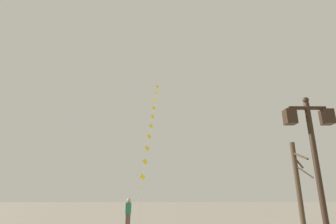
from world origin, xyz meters
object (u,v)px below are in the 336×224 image
object	(u,v)px
kite_flyer	(128,214)
twin_lantern_lamp_post	(313,146)
kite_train	(150,128)
bare_tree	(299,187)

from	to	relation	value
kite_flyer	twin_lantern_lamp_post	bearing A→B (deg)	-141.37
twin_lantern_lamp_post	kite_flyer	size ratio (longest dim) A/B	2.56
twin_lantern_lamp_post	kite_train	size ratio (longest dim) A/B	0.31
twin_lantern_lamp_post	kite_flyer	world-z (taller)	twin_lantern_lamp_post
kite_train	bare_tree	bearing A→B (deg)	-57.49
twin_lantern_lamp_post	kite_train	distance (m)	17.62
kite_flyer	bare_tree	world-z (taller)	bare_tree
twin_lantern_lamp_post	kite_train	bearing A→B (deg)	107.58
kite_train	kite_flyer	world-z (taller)	kite_train
kite_train	bare_tree	size ratio (longest dim) A/B	3.37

